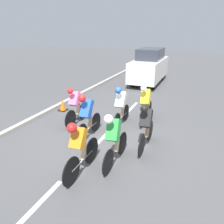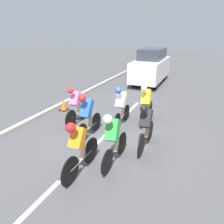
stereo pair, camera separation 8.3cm
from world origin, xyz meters
The scene contains 14 objects.
ground_plane centered at (0.00, 0.00, 0.00)m, with size 60.00×60.00×0.00m, color #4C4C4F.
lane_stripe_near centered at (0.00, 3.32, 0.00)m, with size 0.12×1.40×0.01m, color white.
lane_stripe_mid centered at (0.00, 0.12, 0.00)m, with size 0.12×1.40×0.01m, color white.
lane_stripe_far centered at (0.00, -3.08, 0.00)m, with size 0.12×1.40×0.01m, color white.
curb centered at (3.20, 0.12, 0.07)m, with size 0.20×28.27×0.14m, color #A8A399.
cyclist_black centered at (-1.48, 0.34, 0.79)m, with size 0.35×1.70×1.49m.
cyclist_green centered at (-0.92, 1.47, 0.81)m, with size 0.39×1.71×1.53m.
cyclist_white centered at (-0.21, -0.94, 0.84)m, with size 0.34×1.62×1.56m.
cyclist_blue centered at (0.45, 0.40, 0.84)m, with size 0.35×1.67×1.58m.
cyclist_orange centered at (-0.31, 2.18, 0.79)m, with size 0.34×1.72×1.51m.
cyclist_pink centered at (1.41, -0.44, 0.76)m, with size 0.35×1.66×1.48m.
cyclist_yellow centered at (-0.98, -1.56, 0.80)m, with size 0.39×1.71×1.55m.
support_car centered at (0.47, -8.05, 1.10)m, with size 1.70×4.36×2.22m.
traffic_cone centered at (2.75, -1.49, 0.24)m, with size 0.36×0.36×0.49m.
Camera 2 is at (-2.88, 6.07, 3.47)m, focal length 35.00 mm.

